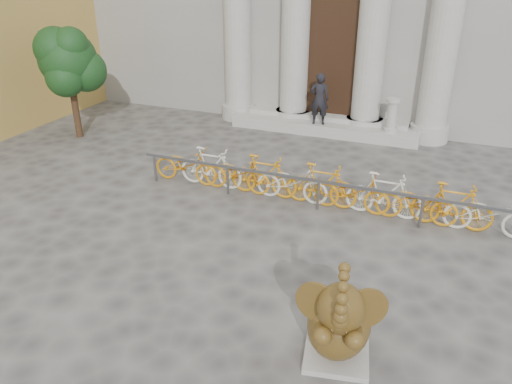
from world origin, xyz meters
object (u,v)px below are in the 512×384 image
at_px(pedestrian, 319,99).
at_px(elephant_statue, 339,323).
at_px(bike_rack, 321,185).
at_px(tree, 69,61).

bearing_deg(pedestrian, elephant_statue, 94.85).
bearing_deg(bike_rack, tree, 167.76).
bearing_deg(bike_rack, pedestrian, 106.23).
bearing_deg(pedestrian, tree, 11.29).
relative_size(elephant_statue, tree, 0.54).
relative_size(bike_rack, pedestrian, 5.52).
height_order(elephant_statue, pedestrian, pedestrian).
height_order(tree, pedestrian, tree).
distance_m(elephant_statue, tree, 11.84).
height_order(elephant_statue, bike_rack, elephant_statue).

